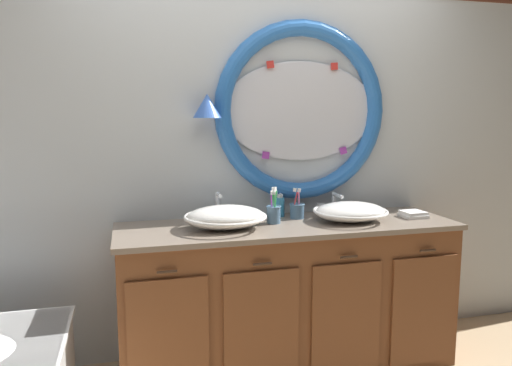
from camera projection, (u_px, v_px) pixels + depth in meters
back_wall_assembly at (264, 144)px, 3.10m from camera, size 6.40×0.26×2.60m
vanity_counter at (288, 295)px, 2.93m from camera, size 2.00×0.63×0.88m
sink_basin_left at (225, 217)px, 2.74m from camera, size 0.47×0.47×0.13m
sink_basin_right at (350, 212)px, 2.93m from camera, size 0.45×0.45×0.11m
faucet_set_left at (218, 209)px, 2.97m from camera, size 0.22×0.12×0.17m
faucet_set_right at (334, 205)px, 3.16m from camera, size 0.24×0.15×0.14m
toothbrush_holder_left at (274, 213)px, 2.87m from camera, size 0.09×0.09×0.22m
toothbrush_holder_right at (297, 210)px, 3.01m from camera, size 0.09×0.09×0.19m
soap_dispenser at (280, 206)px, 3.06m from camera, size 0.06×0.06×0.15m
folded_hand_towel at (413, 214)px, 3.04m from camera, size 0.14×0.14×0.04m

